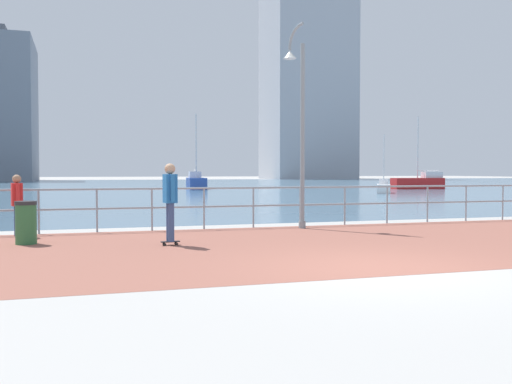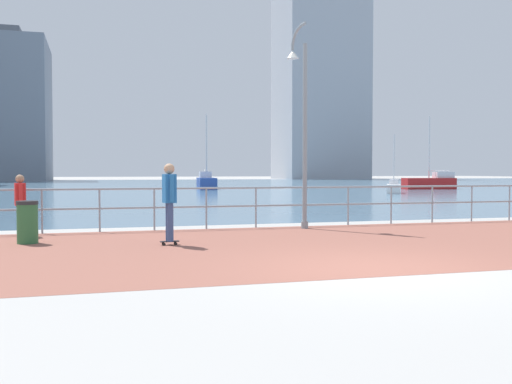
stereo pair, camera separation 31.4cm
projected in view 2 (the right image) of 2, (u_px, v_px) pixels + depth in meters
name	position (u px, v px, depth m)	size (l,w,h in m)	color
ground	(148.00, 190.00, 47.69)	(220.00, 220.00, 0.00)	#ADAAA5
brick_paving	(305.00, 244.00, 12.25)	(28.00, 7.67, 0.01)	#935647
harbor_water	(137.00, 186.00, 59.19)	(180.00, 88.00, 0.00)	slate
waterfront_railing	(256.00, 199.00, 15.90)	(25.25, 0.06, 1.14)	#8C99A3
lamppost	(301.00, 115.00, 15.70)	(0.46, 0.79, 5.63)	gray
skateboarder	(169.00, 196.00, 12.12)	(0.41, 0.56, 1.74)	black
bystander	(20.00, 200.00, 13.91)	(0.30, 0.56, 1.49)	navy
trash_bin	(27.00, 222.00, 12.41)	(0.46, 0.46, 0.93)	#2D6638
sailboat_navy	(394.00, 188.00, 40.49)	(2.26, 3.01, 4.14)	white
sailboat_gray	(206.00, 182.00, 49.40)	(1.91, 4.73, 6.47)	#284799
sailboat_red	(431.00, 182.00, 49.62)	(4.62, 1.87, 6.32)	#B21E1E
tower_beige	(5.00, 111.00, 91.59)	(13.35, 16.71, 24.18)	slate
tower_slate	(320.00, 85.00, 114.72)	(16.51, 13.32, 39.25)	#A3A8B2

